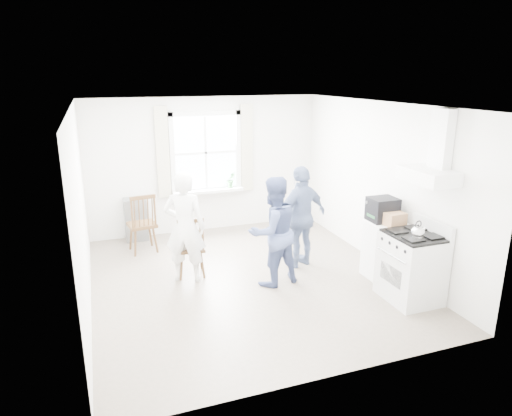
{
  "coord_description": "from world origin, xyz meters",
  "views": [
    {
      "loc": [
        -2.01,
        -6.03,
        3.01
      ],
      "look_at": [
        0.21,
        0.2,
        1.05
      ],
      "focal_mm": 32.0,
      "sensor_mm": 36.0,
      "label": 1
    }
  ],
  "objects_px": {
    "low_cabinet": "(385,250)",
    "stereo_stack": "(383,209)",
    "gas_stove": "(411,266)",
    "windsor_chair_a": "(143,217)",
    "person_right": "(301,217)",
    "person_left": "(185,227)",
    "person_mid": "(273,232)",
    "windsor_chair_b": "(191,241)"
  },
  "relations": [
    {
      "from": "person_left",
      "to": "windsor_chair_a",
      "type": "bearing_deg",
      "value": -45.44
    },
    {
      "from": "gas_stove",
      "to": "person_right",
      "type": "xyz_separation_m",
      "value": [
        -0.92,
        1.58,
        0.34
      ]
    },
    {
      "from": "gas_stove",
      "to": "windsor_chair_a",
      "type": "distance_m",
      "value": 4.39
    },
    {
      "from": "person_mid",
      "to": "windsor_chair_a",
      "type": "bearing_deg",
      "value": -60.34
    },
    {
      "from": "gas_stove",
      "to": "windsor_chair_b",
      "type": "xyz_separation_m",
      "value": [
        -2.68,
        1.7,
        0.11
      ]
    },
    {
      "from": "low_cabinet",
      "to": "windsor_chair_b",
      "type": "xyz_separation_m",
      "value": [
        -2.75,
        1.0,
        0.14
      ]
    },
    {
      "from": "person_left",
      "to": "person_mid",
      "type": "bearing_deg",
      "value": 179.41
    },
    {
      "from": "low_cabinet",
      "to": "person_mid",
      "type": "height_order",
      "value": "person_mid"
    },
    {
      "from": "gas_stove",
      "to": "person_left",
      "type": "bearing_deg",
      "value": 149.24
    },
    {
      "from": "gas_stove",
      "to": "person_left",
      "type": "xyz_separation_m",
      "value": [
        -2.77,
        1.65,
        0.35
      ]
    },
    {
      "from": "person_right",
      "to": "gas_stove",
      "type": "bearing_deg",
      "value": 103.22
    },
    {
      "from": "stereo_stack",
      "to": "windsor_chair_a",
      "type": "height_order",
      "value": "stereo_stack"
    },
    {
      "from": "gas_stove",
      "to": "person_mid",
      "type": "xyz_separation_m",
      "value": [
        -1.6,
        1.1,
        0.33
      ]
    },
    {
      "from": "person_left",
      "to": "windsor_chair_b",
      "type": "bearing_deg",
      "value": -128.13
    },
    {
      "from": "gas_stove",
      "to": "windsor_chair_a",
      "type": "height_order",
      "value": "gas_stove"
    },
    {
      "from": "person_left",
      "to": "person_mid",
      "type": "relative_size",
      "value": 1.03
    },
    {
      "from": "windsor_chair_a",
      "to": "person_left",
      "type": "height_order",
      "value": "person_left"
    },
    {
      "from": "stereo_stack",
      "to": "windsor_chair_a",
      "type": "bearing_deg",
      "value": 146.44
    },
    {
      "from": "windsor_chair_b",
      "to": "person_right",
      "type": "height_order",
      "value": "person_right"
    },
    {
      "from": "windsor_chair_a",
      "to": "windsor_chair_b",
      "type": "bearing_deg",
      "value": -65.79
    },
    {
      "from": "low_cabinet",
      "to": "person_right",
      "type": "relative_size",
      "value": 0.55
    },
    {
      "from": "low_cabinet",
      "to": "stereo_stack",
      "type": "relative_size",
      "value": 2.26
    },
    {
      "from": "low_cabinet",
      "to": "person_mid",
      "type": "xyz_separation_m",
      "value": [
        -1.67,
        0.4,
        0.36
      ]
    },
    {
      "from": "windsor_chair_a",
      "to": "person_right",
      "type": "distance_m",
      "value": 2.7
    },
    {
      "from": "low_cabinet",
      "to": "person_right",
      "type": "height_order",
      "value": "person_right"
    },
    {
      "from": "gas_stove",
      "to": "windsor_chair_a",
      "type": "bearing_deg",
      "value": 137.78
    },
    {
      "from": "person_left",
      "to": "person_mid",
      "type": "distance_m",
      "value": 1.3
    },
    {
      "from": "windsor_chair_a",
      "to": "person_right",
      "type": "bearing_deg",
      "value": -30.33
    },
    {
      "from": "gas_stove",
      "to": "stereo_stack",
      "type": "distance_m",
      "value": 0.98
    },
    {
      "from": "stereo_stack",
      "to": "windsor_chair_b",
      "type": "bearing_deg",
      "value": 161.26
    },
    {
      "from": "person_right",
      "to": "person_mid",
      "type": "bearing_deg",
      "value": 18.55
    },
    {
      "from": "stereo_stack",
      "to": "windsor_chair_b",
      "type": "height_order",
      "value": "stereo_stack"
    },
    {
      "from": "windsor_chair_a",
      "to": "windsor_chair_b",
      "type": "xyz_separation_m",
      "value": [
        0.56,
        -1.25,
        -0.06
      ]
    },
    {
      "from": "person_left",
      "to": "person_right",
      "type": "bearing_deg",
      "value": -157.61
    },
    {
      "from": "windsor_chair_a",
      "to": "windsor_chair_b",
      "type": "height_order",
      "value": "windsor_chair_a"
    },
    {
      "from": "low_cabinet",
      "to": "person_left",
      "type": "bearing_deg",
      "value": 161.51
    },
    {
      "from": "gas_stove",
      "to": "person_left",
      "type": "relative_size",
      "value": 0.67
    },
    {
      "from": "person_mid",
      "to": "windsor_chair_b",
      "type": "bearing_deg",
      "value": -40.89
    },
    {
      "from": "low_cabinet",
      "to": "windsor_chair_b",
      "type": "height_order",
      "value": "windsor_chair_b"
    },
    {
      "from": "gas_stove",
      "to": "stereo_stack",
      "type": "relative_size",
      "value": 2.81
    },
    {
      "from": "low_cabinet",
      "to": "person_right",
      "type": "bearing_deg",
      "value": 138.19
    },
    {
      "from": "low_cabinet",
      "to": "person_left",
      "type": "height_order",
      "value": "person_left"
    }
  ]
}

